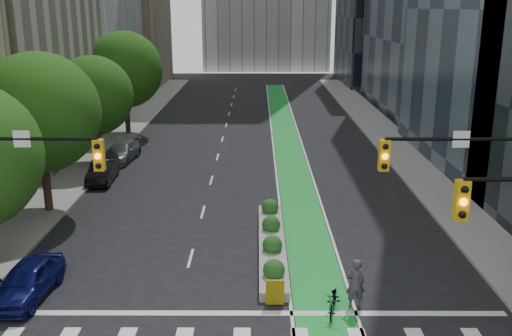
{
  "coord_description": "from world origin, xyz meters",
  "views": [
    {
      "loc": [
        0.54,
        -17.65,
        10.97
      ],
      "look_at": [
        0.45,
        10.4,
        3.0
      ],
      "focal_mm": 40.0,
      "sensor_mm": 36.0,
      "label": 1
    }
  ],
  "objects_px": {
    "cyclist": "(355,283)",
    "parked_car_left_far": "(122,151)",
    "median_planter": "(272,242)",
    "bicycle": "(334,301)",
    "parked_car_left_near": "(28,280)",
    "parked_car_left_mid": "(103,171)"
  },
  "relations": [
    {
      "from": "bicycle",
      "to": "cyclist",
      "type": "xyz_separation_m",
      "value": [
        0.84,
        0.4,
        0.5
      ]
    },
    {
      "from": "median_planter",
      "to": "parked_car_left_far",
      "type": "relative_size",
      "value": 2.17
    },
    {
      "from": "median_planter",
      "to": "parked_car_left_near",
      "type": "xyz_separation_m",
      "value": [
        -9.61,
        -4.62,
        0.34
      ]
    },
    {
      "from": "median_planter",
      "to": "cyclist",
      "type": "xyz_separation_m",
      "value": [
        3.0,
        -5.37,
        0.62
      ]
    },
    {
      "from": "bicycle",
      "to": "parked_car_left_near",
      "type": "height_order",
      "value": "parked_car_left_near"
    },
    {
      "from": "bicycle",
      "to": "parked_car_left_near",
      "type": "bearing_deg",
      "value": -172.9
    },
    {
      "from": "median_planter",
      "to": "cyclist",
      "type": "height_order",
      "value": "cyclist"
    },
    {
      "from": "cyclist",
      "to": "parked_car_left_far",
      "type": "xyz_separation_m",
      "value": [
        -13.7,
        21.31,
        -0.31
      ]
    },
    {
      "from": "median_planter",
      "to": "cyclist",
      "type": "bearing_deg",
      "value": -60.8
    },
    {
      "from": "cyclist",
      "to": "parked_car_left_near",
      "type": "relative_size",
      "value": 0.47
    },
    {
      "from": "parked_car_left_mid",
      "to": "parked_car_left_far",
      "type": "bearing_deg",
      "value": 87.46
    },
    {
      "from": "cyclist",
      "to": "parked_car_left_near",
      "type": "height_order",
      "value": "cyclist"
    },
    {
      "from": "parked_car_left_near",
      "to": "parked_car_left_far",
      "type": "relative_size",
      "value": 0.89
    },
    {
      "from": "median_planter",
      "to": "bicycle",
      "type": "height_order",
      "value": "median_planter"
    },
    {
      "from": "parked_car_left_near",
      "to": "bicycle",
      "type": "bearing_deg",
      "value": -1.35
    },
    {
      "from": "parked_car_left_near",
      "to": "parked_car_left_mid",
      "type": "relative_size",
      "value": 1.0
    },
    {
      "from": "median_planter",
      "to": "parked_car_left_near",
      "type": "distance_m",
      "value": 10.67
    },
    {
      "from": "parked_car_left_near",
      "to": "parked_car_left_far",
      "type": "height_order",
      "value": "parked_car_left_near"
    },
    {
      "from": "median_planter",
      "to": "parked_car_left_far",
      "type": "xyz_separation_m",
      "value": [
        -10.7,
        15.94,
        0.31
      ]
    },
    {
      "from": "parked_car_left_far",
      "to": "median_planter",
      "type": "bearing_deg",
      "value": -50.09
    },
    {
      "from": "cyclist",
      "to": "parked_car_left_far",
      "type": "height_order",
      "value": "cyclist"
    },
    {
      "from": "bicycle",
      "to": "parked_car_left_near",
      "type": "relative_size",
      "value": 0.45
    }
  ]
}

